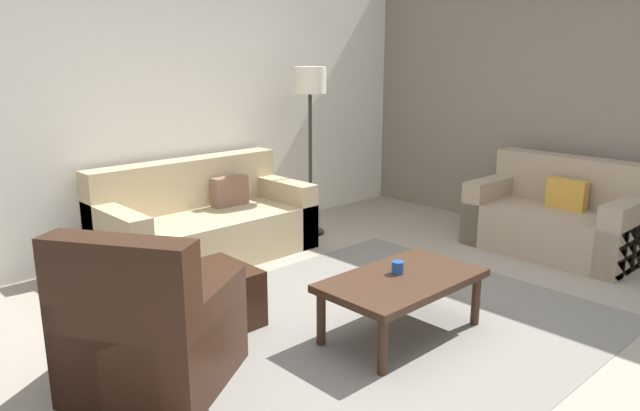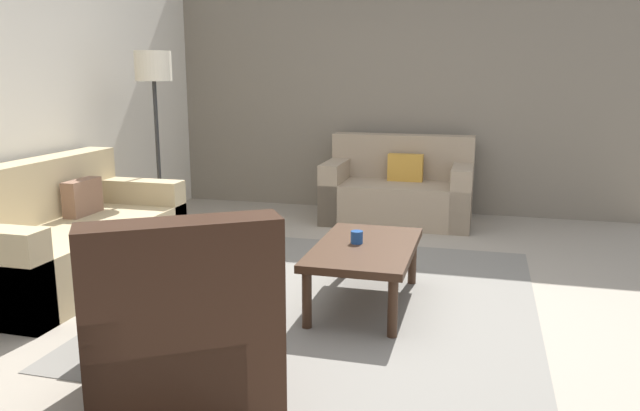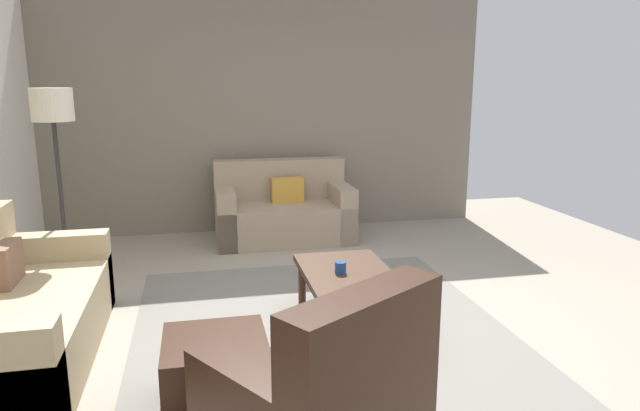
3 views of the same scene
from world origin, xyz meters
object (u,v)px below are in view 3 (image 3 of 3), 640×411
ottoman (216,373)px  coffee_table (350,280)px  couch_loveseat (283,212)px  cup (341,268)px  lamp_standing (54,127)px

ottoman → coffee_table: coffee_table is taller
ottoman → couch_loveseat: bearing=-14.6°
ottoman → cup: size_ratio=6.75×
couch_loveseat → coffee_table: size_ratio=1.36×
lamp_standing → coffee_table: bearing=-118.0°
ottoman → cup: bearing=-46.6°
couch_loveseat → ottoman: size_ratio=2.67×
couch_loveseat → cup: couch_loveseat is taller
cup → lamp_standing: bearing=61.8°
couch_loveseat → cup: (-2.47, -0.05, 0.15)m
ottoman → cup: 1.30m
couch_loveseat → lamp_standing: lamp_standing is taller
lamp_standing → couch_loveseat: bearing=-56.1°
couch_loveseat → cup: bearing=-178.8°
ottoman → lamp_standing: 2.59m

